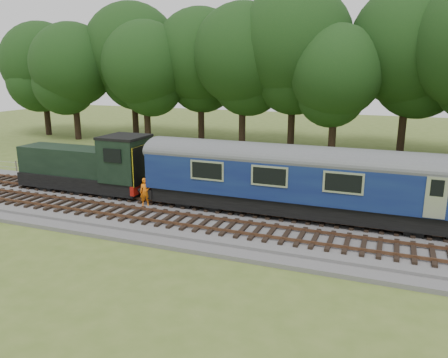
% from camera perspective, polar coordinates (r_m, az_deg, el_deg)
% --- Properties ---
extents(ground, '(120.00, 120.00, 0.00)m').
position_cam_1_polar(ground, '(23.91, -2.63, -5.29)').
color(ground, '#4F6625').
rests_on(ground, ground).
extents(ballast, '(70.00, 7.00, 0.35)m').
position_cam_1_polar(ballast, '(23.86, -2.63, -4.89)').
color(ballast, '#4C4C4F').
rests_on(ballast, ground).
extents(track_north, '(67.20, 2.40, 0.21)m').
position_cam_1_polar(track_north, '(25.00, -1.34, -3.39)').
color(track_north, black).
rests_on(track_north, ballast).
extents(track_south, '(67.20, 2.40, 0.21)m').
position_cam_1_polar(track_south, '(22.41, -4.30, -5.56)').
color(track_south, black).
rests_on(track_south, ballast).
extents(fence, '(64.00, 0.12, 1.00)m').
position_cam_1_polar(fence, '(27.88, 1.11, -2.40)').
color(fence, '#6B6054').
rests_on(fence, ground).
extents(tree_line, '(70.00, 8.00, 18.00)m').
position_cam_1_polar(tree_line, '(44.28, 8.97, 3.72)').
color(tree_line, black).
rests_on(tree_line, ground).
extents(dmu_railcar, '(18.05, 2.86, 3.88)m').
position_cam_1_polar(dmu_railcar, '(22.94, 11.24, 0.39)').
color(dmu_railcar, black).
rests_on(dmu_railcar, ground).
extents(shunter_loco, '(8.91, 2.60, 3.38)m').
position_cam_1_polar(shunter_loco, '(28.84, -17.16, 1.58)').
color(shunter_loco, black).
rests_on(shunter_loco, ground).
extents(worker, '(0.71, 0.65, 1.62)m').
position_cam_1_polar(worker, '(25.25, -10.26, -1.68)').
color(worker, orange).
rests_on(worker, ballast).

